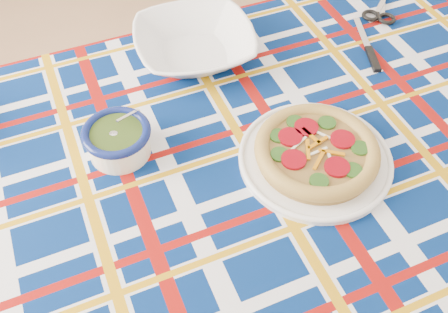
# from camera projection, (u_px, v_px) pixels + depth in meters

# --- Properties ---
(dining_table) EXTENTS (1.99, 1.67, 0.80)m
(dining_table) POSITION_uv_depth(u_px,v_px,m) (220.00, 202.00, 1.08)
(dining_table) COLOR brown
(dining_table) RESTS_ON floor
(tablecloth) EXTENTS (2.03, 1.72, 0.11)m
(tablecloth) POSITION_uv_depth(u_px,v_px,m) (220.00, 195.00, 1.06)
(tablecloth) COLOR #041E57
(tablecloth) RESTS_ON dining_table
(main_focaccia_plate) EXTENTS (0.42, 0.42, 0.06)m
(main_focaccia_plate) POSITION_uv_depth(u_px,v_px,m) (317.00, 151.00, 1.02)
(main_focaccia_plate) COLOR olive
(main_focaccia_plate) RESTS_ON tablecloth
(pesto_bowl) EXTENTS (0.19, 0.19, 0.08)m
(pesto_bowl) POSITION_uv_depth(u_px,v_px,m) (118.00, 138.00, 1.03)
(pesto_bowl) COLOR #22350E
(pesto_bowl) RESTS_ON tablecloth
(serving_bowl) EXTENTS (0.37, 0.37, 0.07)m
(serving_bowl) POSITION_uv_depth(u_px,v_px,m) (195.00, 44.00, 1.24)
(serving_bowl) COLOR white
(serving_bowl) RESTS_ON tablecloth
(table_knife) EXTENTS (0.04, 0.24, 0.01)m
(table_knife) POSITION_uv_depth(u_px,v_px,m) (363.00, 34.00, 1.32)
(table_knife) COLOR silver
(table_knife) RESTS_ON tablecloth
(kitchen_scissors) EXTENTS (0.16, 0.22, 0.02)m
(kitchen_scissors) POSITION_uv_depth(u_px,v_px,m) (383.00, 1.00, 1.41)
(kitchen_scissors) COLOR silver
(kitchen_scissors) RESTS_ON tablecloth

